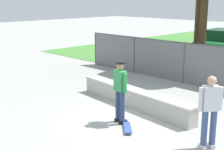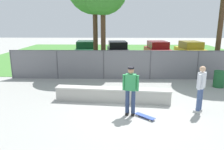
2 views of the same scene
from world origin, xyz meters
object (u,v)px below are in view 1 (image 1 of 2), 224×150
at_px(bystander, 210,109).
at_px(skateboarder, 120,89).
at_px(concrete_ledge, 134,98).
at_px(car_green, 221,43).
at_px(skateboard, 127,128).

bearing_deg(bystander, skateboarder, -172.92).
bearing_deg(skateboarder, bystander, 7.08).
distance_m(skateboarder, bystander, 2.68).
relative_size(concrete_ledge, skateboarder, 2.72).
height_order(concrete_ledge, car_green, car_green).
xyz_separation_m(skateboarder, car_green, (-3.43, 12.63, -0.19)).
distance_m(concrete_ledge, skateboard, 2.04).
bearing_deg(car_green, concrete_ledge, -76.30).
height_order(skateboarder, skateboard, skateboarder).
bearing_deg(skateboard, car_green, 107.09).
bearing_deg(car_green, bystander, -63.64).
relative_size(concrete_ledge, skateboard, 6.91).
xyz_separation_m(skateboarder, bystander, (2.66, 0.33, -0.02)).
bearing_deg(skateboard, skateboarder, 155.12).
bearing_deg(concrete_ledge, skateboarder, -63.41).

